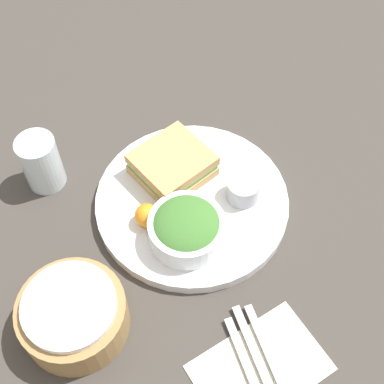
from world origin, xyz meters
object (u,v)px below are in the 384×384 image
at_px(plate, 192,202).
at_px(knife, 261,367).
at_px(salad_bowl, 187,228).
at_px(dressing_cup, 243,189).
at_px(sandwich, 172,165).
at_px(fork, 272,362).
at_px(drink_glass, 41,162).
at_px(bread_basket, 73,315).
at_px(spoon, 249,371).

bearing_deg(plate, knife, 167.26).
xyz_separation_m(salad_bowl, dressing_cup, (0.02, -0.12, -0.01)).
distance_m(salad_bowl, dressing_cup, 0.12).
relative_size(sandwich, dressing_cup, 2.38).
distance_m(salad_bowl, fork, 0.24).
distance_m(sandwich, drink_glass, 0.22).
distance_m(sandwich, dressing_cup, 0.13).
distance_m(fork, knife, 0.02).
distance_m(salad_bowl, bread_basket, 0.21).
distance_m(plate, fork, 0.29).
xyz_separation_m(plate, bread_basket, (-0.09, 0.26, 0.03)).
bearing_deg(fork, dressing_cup, 166.70).
relative_size(salad_bowl, knife, 0.64).
bearing_deg(dressing_cup, salad_bowl, 98.34).
xyz_separation_m(salad_bowl, bread_basket, (-0.03, 0.21, -0.01)).
relative_size(sandwich, knife, 0.70).
bearing_deg(fork, bread_basket, -120.97).
bearing_deg(fork, plate, -176.48).
bearing_deg(bread_basket, plate, -70.99).
distance_m(drink_glass, bread_basket, 0.28).
height_order(dressing_cup, knife, dressing_cup).
height_order(plate, dressing_cup, dressing_cup).
relative_size(plate, bread_basket, 2.09).
bearing_deg(drink_glass, salad_bowl, -149.45).
relative_size(salad_bowl, bread_basket, 0.78).
xyz_separation_m(fork, knife, (0.00, 0.02, 0.00)).
bearing_deg(plate, salad_bowl, 141.22).
bearing_deg(spoon, drink_glass, -154.36).
relative_size(bread_basket, knife, 0.82).
bearing_deg(bread_basket, spoon, -137.79).
relative_size(bread_basket, spoon, 0.96).
bearing_deg(drink_glass, dressing_cup, -130.18).
relative_size(plate, dressing_cup, 5.83).
height_order(plate, sandwich, sandwich).
relative_size(sandwich, spoon, 0.82).
distance_m(bread_basket, fork, 0.29).
relative_size(drink_glass, bread_basket, 0.66).
bearing_deg(spoon, plate, 176.48).
height_order(plate, drink_glass, drink_glass).
height_order(sandwich, bread_basket, bread_basket).
xyz_separation_m(knife, spoon, (0.00, 0.02, 0.00)).
height_order(drink_glass, fork, drink_glass).
height_order(plate, knife, plate).
bearing_deg(fork, spoon, -90.00).
bearing_deg(sandwich, spoon, 166.57).
bearing_deg(dressing_cup, knife, 150.40).
xyz_separation_m(dressing_cup, bread_basket, (-0.05, 0.33, -0.00)).
distance_m(plate, sandwich, 0.07).
bearing_deg(dressing_cup, plate, 61.72).
height_order(drink_glass, bread_basket, drink_glass).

